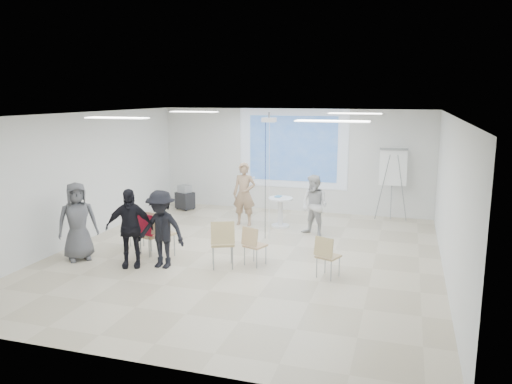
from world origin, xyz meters
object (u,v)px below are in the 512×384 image
(player_right, at_px, (315,202))
(laptop, at_px, (162,232))
(player_left, at_px, (244,190))
(audience_mid, at_px, (161,224))
(chair_far_left, at_px, (134,229))
(audience_left, at_px, (129,222))
(chair_right_far, at_px, (326,253))
(av_cart, at_px, (185,198))
(chair_center, at_px, (223,240))
(chair_left_mid, at_px, (148,233))
(chair_left_inner, at_px, (158,231))
(flipchart_easel, at_px, (393,167))
(chair_right_inner, at_px, (253,243))
(audience_outer, at_px, (77,217))
(pedestal_table, at_px, (280,210))

(player_right, bearing_deg, laptop, -112.26)
(player_left, relative_size, audience_mid, 1.06)
(chair_far_left, distance_m, audience_left, 1.22)
(chair_right_far, relative_size, av_cart, 1.12)
(chair_far_left, height_order, audience_mid, audience_mid)
(laptop, distance_m, av_cart, 4.47)
(chair_center, height_order, chair_right_far, chair_center)
(chair_left_mid, distance_m, chair_center, 1.86)
(chair_center, bearing_deg, chair_left_inner, 148.41)
(chair_center, bearing_deg, chair_left_mid, 146.56)
(laptop, height_order, flipchart_easel, flipchart_easel)
(chair_right_far, height_order, laptop, chair_right_far)
(player_left, bearing_deg, chair_right_inner, -71.00)
(chair_right_inner, bearing_deg, audience_outer, -149.28)
(chair_center, relative_size, flipchart_easel, 0.50)
(chair_right_inner, bearing_deg, laptop, -160.08)
(flipchart_easel, bearing_deg, chair_center, -125.21)
(av_cart, bearing_deg, audience_mid, -46.64)
(audience_outer, bearing_deg, av_cart, 44.20)
(chair_center, distance_m, flipchart_easel, 5.89)
(chair_far_left, distance_m, audience_mid, 1.50)
(audience_outer, bearing_deg, audience_mid, -42.06)
(chair_left_inner, bearing_deg, pedestal_table, 77.08)
(chair_right_inner, height_order, audience_outer, audience_outer)
(player_right, distance_m, audience_outer, 5.43)
(chair_right_far, distance_m, laptop, 3.55)
(chair_far_left, relative_size, chair_center, 0.81)
(audience_left, relative_size, audience_outer, 0.99)
(player_left, relative_size, laptop, 5.17)
(chair_left_inner, distance_m, audience_outer, 1.68)
(chair_right_far, bearing_deg, laptop, -162.94)
(chair_left_mid, height_order, flipchart_easel, flipchart_easel)
(player_right, relative_size, flipchart_easel, 0.83)
(audience_outer, bearing_deg, chair_left_inner, -23.80)
(chair_far_left, relative_size, audience_outer, 0.44)
(chair_left_mid, xyz_separation_m, audience_left, (0.02, -0.75, 0.43))
(player_left, distance_m, av_cart, 2.65)
(chair_right_inner, bearing_deg, chair_left_mid, -160.08)
(player_left, bearing_deg, laptop, -108.07)
(chair_right_far, bearing_deg, audience_outer, -154.06)
(chair_left_mid, bearing_deg, chair_center, 7.88)
(laptop, relative_size, audience_mid, 0.21)
(player_left, height_order, audience_left, player_left)
(chair_far_left, bearing_deg, pedestal_table, 31.94)
(chair_right_inner, xyz_separation_m, audience_left, (-2.34, -0.74, 0.43))
(pedestal_table, height_order, audience_mid, audience_mid)
(chair_far_left, bearing_deg, audience_outer, -142.77)
(chair_far_left, relative_size, av_cart, 1.10)
(chair_left_inner, bearing_deg, audience_mid, -39.31)
(chair_left_inner, distance_m, flipchart_easel, 6.64)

